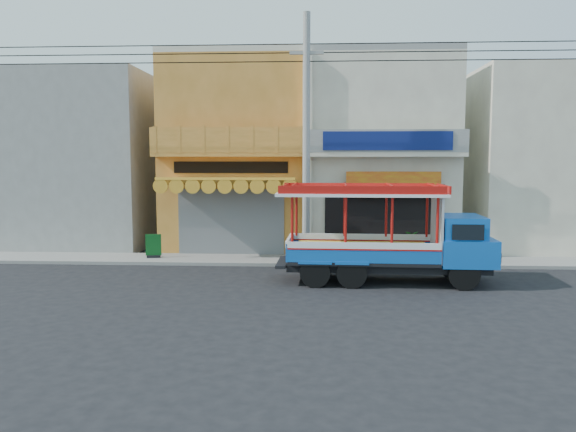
% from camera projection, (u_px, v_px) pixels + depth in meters
% --- Properties ---
extents(ground, '(90.00, 90.00, 0.00)m').
position_uv_depth(ground, '(336.00, 286.00, 17.16)').
color(ground, black).
rests_on(ground, ground).
extents(sidewalk, '(30.00, 2.00, 0.12)m').
position_uv_depth(sidewalk, '(333.00, 261.00, 21.13)').
color(sidewalk, slate).
rests_on(sidewalk, ground).
extents(shophouse_left, '(6.00, 7.50, 8.24)m').
position_uv_depth(shophouse_left, '(241.00, 154.00, 24.88)').
color(shophouse_left, '#BC7629').
rests_on(shophouse_left, ground).
extents(shophouse_right, '(6.00, 6.75, 8.24)m').
position_uv_depth(shophouse_right, '(377.00, 154.00, 24.56)').
color(shophouse_right, beige).
rests_on(shophouse_right, ground).
extents(party_pilaster, '(0.35, 0.30, 8.00)m').
position_uv_depth(party_pilaster, '(307.00, 156.00, 21.63)').
color(party_pilaster, beige).
rests_on(party_pilaster, ground).
extents(filler_building_left, '(6.00, 6.00, 7.60)m').
position_uv_depth(filler_building_left, '(87.00, 161.00, 25.33)').
color(filler_building_left, gray).
rests_on(filler_building_left, ground).
extents(filler_building_right, '(6.00, 6.00, 7.60)m').
position_uv_depth(filler_building_right, '(540.00, 161.00, 24.24)').
color(filler_building_right, beige).
rests_on(filler_building_right, ground).
extents(utility_pole, '(28.00, 0.26, 9.00)m').
position_uv_depth(utility_pole, '(311.00, 126.00, 19.98)').
color(utility_pole, gray).
rests_on(utility_pole, ground).
extents(songthaew_truck, '(6.66, 2.39, 3.08)m').
position_uv_depth(songthaew_truck, '(401.00, 236.00, 17.47)').
color(songthaew_truck, black).
rests_on(songthaew_truck, ground).
extents(green_sign, '(0.59, 0.36, 0.90)m').
position_uv_depth(green_sign, '(154.00, 248.00, 21.42)').
color(green_sign, black).
rests_on(green_sign, sidewalk).
extents(potted_plant_a, '(1.23, 1.14, 1.13)m').
position_uv_depth(potted_plant_a, '(404.00, 245.00, 20.77)').
color(potted_plant_a, '#1C631D').
rests_on(potted_plant_a, sidewalk).
extents(potted_plant_b, '(0.73, 0.77, 1.09)m').
position_uv_depth(potted_plant_b, '(446.00, 245.00, 20.95)').
color(potted_plant_b, '#1C631D').
rests_on(potted_plant_b, sidewalk).
extents(potted_plant_c, '(0.73, 0.73, 1.00)m').
position_uv_depth(potted_plant_c, '(437.00, 247.00, 20.82)').
color(potted_plant_c, '#1C631D').
rests_on(potted_plant_c, sidewalk).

